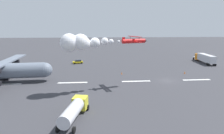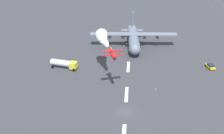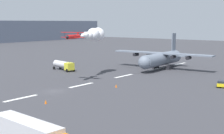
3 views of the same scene
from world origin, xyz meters
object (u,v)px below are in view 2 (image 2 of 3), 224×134
object	(u,v)px
cargo_transport_plane	(133,39)
followme_car_yellow	(210,66)
fuel_tanker_truck	(64,64)
stunt_biplane_red	(103,38)
traffic_cone_far	(155,89)

from	to	relation	value
cargo_transport_plane	followme_car_yellow	world-z (taller)	cargo_transport_plane
fuel_tanker_truck	followme_car_yellow	world-z (taller)	fuel_tanker_truck
stunt_biplane_red	followme_car_yellow	xyz separation A→B (m)	(4.74, -35.61, -10.73)
stunt_biplane_red	followme_car_yellow	bearing A→B (deg)	-82.41
stunt_biplane_red	traffic_cone_far	size ratio (longest dim) A/B	27.38
fuel_tanker_truck	followme_car_yellow	distance (m)	48.88
cargo_transport_plane	traffic_cone_far	world-z (taller)	cargo_transport_plane
followme_car_yellow	traffic_cone_far	size ratio (longest dim) A/B	5.78
cargo_transport_plane	stunt_biplane_red	xyz separation A→B (m)	(-21.22, 9.62, 8.08)
cargo_transport_plane	followme_car_yellow	bearing A→B (deg)	-122.38
stunt_biplane_red	followme_car_yellow	world-z (taller)	stunt_biplane_red
cargo_transport_plane	traffic_cone_far	bearing A→B (deg)	-168.00
fuel_tanker_truck	cargo_transport_plane	bearing A→B (deg)	-47.93
followme_car_yellow	traffic_cone_far	distance (m)	24.74
fuel_tanker_truck	traffic_cone_far	xyz separation A→B (m)	(-11.60, -29.54, -1.37)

